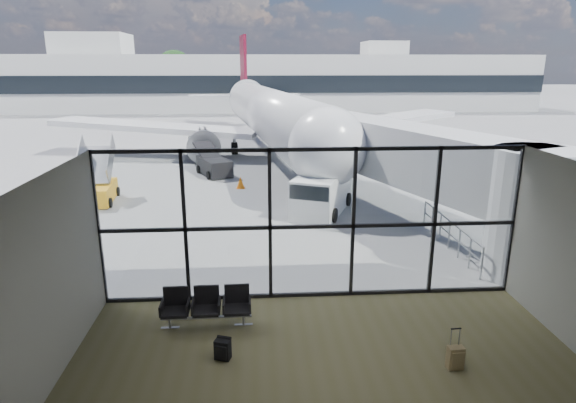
{
  "coord_description": "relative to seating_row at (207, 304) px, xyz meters",
  "views": [
    {
      "loc": [
        -1.56,
        -13.01,
        6.69
      ],
      "look_at": [
        -0.48,
        3.0,
        2.1
      ],
      "focal_mm": 30.0,
      "sensor_mm": 36.0,
      "label": 1
    }
  ],
  "objects": [
    {
      "name": "ground",
      "position": [
        2.94,
        41.42,
        -0.58
      ],
      "size": [
        220.0,
        220.0,
        0.0
      ],
      "primitive_type": "plane",
      "color": "slate",
      "rests_on": "ground"
    },
    {
      "name": "traffic_cone_b",
      "position": [
        0.48,
        14.69,
        -0.26
      ],
      "size": [
        0.47,
        0.47,
        0.67
      ],
      "color": "orange",
      "rests_on": "ground"
    },
    {
      "name": "suitcase",
      "position": [
        5.81,
        -2.37,
        -0.28
      ],
      "size": [
        0.37,
        0.29,
        0.98
      ],
      "rotation": [
        0.0,
        0.0,
        0.06
      ],
      "color": "olive",
      "rests_on": "ground"
    },
    {
      "name": "tree_5",
      "position": [
        -12.06,
        73.42,
        5.3
      ],
      "size": [
        6.27,
        6.27,
        9.03
      ],
      "color": "#382619",
      "rests_on": "ground"
    },
    {
      "name": "traffic_cone_a",
      "position": [
        3.56,
        13.26,
        -0.27
      ],
      "size": [
        0.46,
        0.46,
        0.65
      ],
      "color": "#D9450B",
      "rests_on": "ground"
    },
    {
      "name": "tree_1",
      "position": [
        -36.06,
        73.42,
        4.67
      ],
      "size": [
        5.61,
        5.61,
        8.07
      ],
      "color": "#382619",
      "rests_on": "ground"
    },
    {
      "name": "mobile_stairs",
      "position": [
        -6.74,
        12.39,
        0.03
      ],
      "size": [
        2.2,
        3.75,
        2.53
      ],
      "rotation": [
        0.0,
        0.0,
        0.1
      ],
      "color": "#C88917",
      "rests_on": "ground"
    },
    {
      "name": "seating_row",
      "position": [
        0.0,
        0.0,
        0.0
      ],
      "size": [
        2.36,
        0.68,
        1.04
      ],
      "rotation": [
        0.0,
        0.0,
        0.02
      ],
      "color": "gray",
      "rests_on": "ground"
    },
    {
      "name": "tree_2",
      "position": [
        -30.06,
        73.42,
        5.3
      ],
      "size": [
        6.27,
        6.27,
        9.03
      ],
      "color": "#382619",
      "rests_on": "ground"
    },
    {
      "name": "tree_4",
      "position": [
        -18.06,
        73.42,
        4.67
      ],
      "size": [
        5.61,
        5.61,
        8.07
      ],
      "color": "#382619",
      "rests_on": "ground"
    },
    {
      "name": "belt_loader",
      "position": [
        -1.29,
        18.25,
        0.03
      ],
      "size": [
        2.79,
        4.13,
        1.81
      ],
      "rotation": [
        0.0,
        0.0,
        0.42
      ],
      "color": "black",
      "rests_on": "ground"
    },
    {
      "name": "glass_curtain_wall",
      "position": [
        2.94,
        1.42,
        1.67
      ],
      "size": [
        12.1,
        0.12,
        4.5
      ],
      "color": "white",
      "rests_on": "ground"
    },
    {
      "name": "apron_railing",
      "position": [
        8.54,
        4.92,
        0.14
      ],
      "size": [
        0.06,
        5.46,
        1.11
      ],
      "color": "gray",
      "rests_on": "ground"
    },
    {
      "name": "jet_bridge",
      "position": [
        7.84,
        8.5,
        2.18
      ],
      "size": [
        8.0,
        16.5,
        4.33
      ],
      "color": "#97999C",
      "rests_on": "ground"
    },
    {
      "name": "backpack",
      "position": [
        0.51,
        -1.64,
        -0.32
      ],
      "size": [
        0.42,
        0.41,
        0.54
      ],
      "rotation": [
        0.0,
        0.0,
        -0.32
      ],
      "color": "black",
      "rests_on": "ground"
    },
    {
      "name": "airliner",
      "position": [
        2.4,
        26.59,
        2.38
      ],
      "size": [
        32.33,
        37.64,
        9.73
      ],
      "rotation": [
        0.0,
        0.0,
        0.14
      ],
      "color": "silver",
      "rests_on": "ground"
    },
    {
      "name": "service_van",
      "position": [
        4.37,
        9.84,
        0.37
      ],
      "size": [
        3.37,
        4.63,
        1.84
      ],
      "rotation": [
        0.0,
        0.0,
        -0.41
      ],
      "color": "silver",
      "rests_on": "ground"
    },
    {
      "name": "lounge_shell",
      "position": [
        2.94,
        -3.38,
        2.07
      ],
      "size": [
        12.02,
        8.01,
        4.51
      ],
      "color": "brown",
      "rests_on": "ground"
    },
    {
      "name": "far_terminal",
      "position": [
        2.36,
        63.39,
        3.63
      ],
      "size": [
        80.0,
        12.2,
        11.0
      ],
      "color": "#B5B6B1",
      "rests_on": "ground"
    },
    {
      "name": "tree_3",
      "position": [
        -24.06,
        73.42,
        4.05
      ],
      "size": [
        4.95,
        4.95,
        7.12
      ],
      "color": "#382619",
      "rests_on": "ground"
    }
  ]
}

